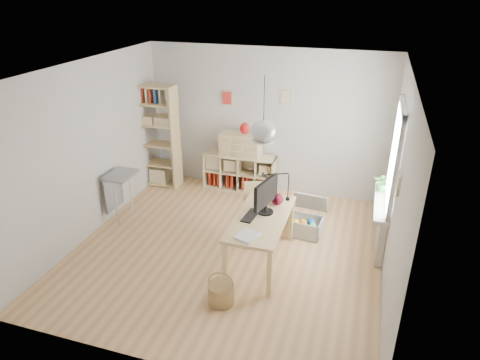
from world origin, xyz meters
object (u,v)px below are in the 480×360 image
(cube_shelf, at_px, (239,174))
(chair, at_px, (259,210))
(drawer_chest, at_px, (241,144))
(desk, at_px, (261,223))
(monitor, at_px, (266,195))
(storage_chest, at_px, (306,222))
(tall_bookshelf, at_px, (157,132))

(cube_shelf, bearing_deg, chair, -63.04)
(chair, xyz_separation_m, drawer_chest, (-0.81, 1.63, 0.40))
(drawer_chest, bearing_deg, desk, -64.64)
(cube_shelf, relative_size, monitor, 2.47)
(cube_shelf, xyz_separation_m, storage_chest, (1.51, -1.24, -0.11))
(desk, distance_m, monitor, 0.40)
(storage_chest, bearing_deg, tall_bookshelf, 168.86)
(chair, xyz_separation_m, monitor, (0.19, -0.42, 0.49))
(tall_bookshelf, relative_size, monitor, 3.53)
(drawer_chest, bearing_deg, monitor, -62.73)
(desk, height_order, chair, chair)
(tall_bookshelf, height_order, chair, tall_bookshelf)
(storage_chest, relative_size, monitor, 1.20)
(tall_bookshelf, bearing_deg, drawer_chest, 8.51)
(storage_chest, relative_size, drawer_chest, 0.90)
(chair, relative_size, storage_chest, 1.38)
(cube_shelf, distance_m, monitor, 2.45)
(cube_shelf, distance_m, tall_bookshelf, 1.77)
(chair, height_order, drawer_chest, drawer_chest)
(desk, bearing_deg, drawer_chest, 114.14)
(tall_bookshelf, xyz_separation_m, chair, (2.41, -1.39, -0.55))
(desk, bearing_deg, cube_shelf, 114.61)
(cube_shelf, distance_m, chair, 1.89)
(tall_bookshelf, distance_m, monitor, 3.18)
(monitor, bearing_deg, chair, 129.62)
(tall_bookshelf, bearing_deg, storage_chest, -17.32)
(monitor, bearing_deg, cube_shelf, 131.44)
(cube_shelf, bearing_deg, tall_bookshelf, -169.81)
(storage_chest, height_order, monitor, monitor)
(chair, bearing_deg, storage_chest, 13.49)
(cube_shelf, distance_m, storage_chest, 1.96)
(desk, relative_size, chair, 1.59)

